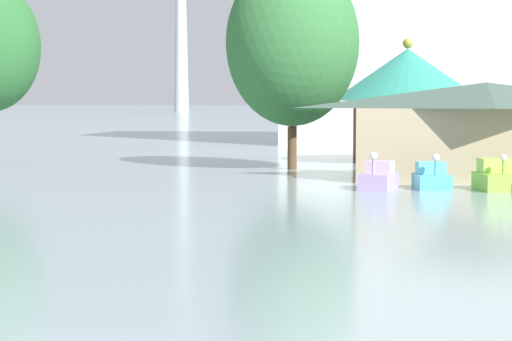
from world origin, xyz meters
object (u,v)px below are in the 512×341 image
pedal_boat_lime (496,178)px  pedal_boat_lavender (379,178)px  green_roof_pavilion (407,96)px  pedal_boat_cyan (432,178)px  shoreline_tree_mid (292,43)px  boathouse (486,129)px

pedal_boat_lime → pedal_boat_lavender: bearing=-98.2°
pedal_boat_lavender → green_roof_pavilion: size_ratio=0.25×
pedal_boat_lavender → green_roof_pavilion: (1.73, 19.58, 3.89)m
pedal_boat_cyan → green_roof_pavilion: green_roof_pavilion is taller
pedal_boat_lavender → shoreline_tree_mid: (-5.22, 12.01, 7.01)m
pedal_boat_cyan → pedal_boat_lime: 2.90m
pedal_boat_cyan → shoreline_tree_mid: shoreline_tree_mid is taller
green_roof_pavilion → shoreline_tree_mid: (-6.95, -7.57, 3.12)m
pedal_boat_lime → green_roof_pavilion: green_roof_pavilion is taller
pedal_boat_lavender → boathouse: boathouse is taller
pedal_boat_cyan → pedal_boat_lime: pedal_boat_lime is taller
pedal_boat_cyan → pedal_boat_lime: bearing=75.1°
pedal_boat_lime → shoreline_tree_mid: 17.16m
boathouse → green_roof_pavilion: green_roof_pavilion is taller
pedal_boat_lavender → pedal_boat_lime: 5.35m
pedal_boat_cyan → boathouse: bearing=141.2°
green_roof_pavilion → pedal_boat_lime: bearing=-79.4°
boathouse → pedal_boat_lavender: bearing=-133.3°
boathouse → shoreline_tree_mid: 13.29m
pedal_boat_lavender → green_roof_pavilion: 20.04m
pedal_boat_cyan → green_roof_pavilion: 19.24m
pedal_boat_lavender → pedal_boat_lime: size_ratio=0.95×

